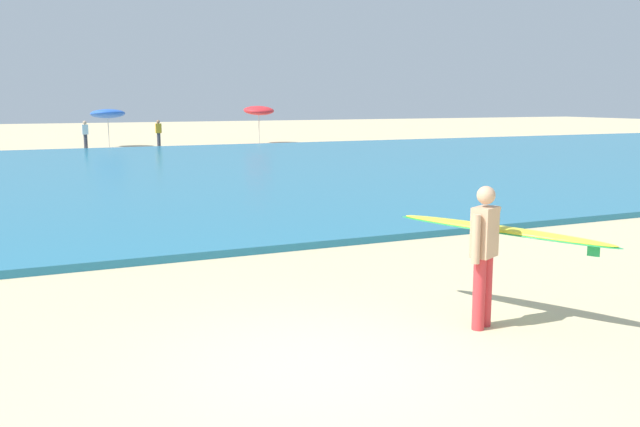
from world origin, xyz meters
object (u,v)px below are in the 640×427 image
object	(u,v)px
surfer_with_board	(494,240)
beach_umbrella_3	(259,111)
beach_umbrella_2	(108,114)
beachgoer_near_row_mid	(85,134)
beachgoer_near_row_left	(159,133)

from	to	relation	value
surfer_with_board	beach_umbrella_3	distance (m)	36.37
beach_umbrella_2	beachgoer_near_row_mid	xyz separation A→B (m)	(-1.52, -2.00, -1.06)
beach_umbrella_3	beachgoer_near_row_mid	distance (m)	10.78
beach_umbrella_3	beachgoer_near_row_left	world-z (taller)	beach_umbrella_3
surfer_with_board	beachgoer_near_row_left	bearing A→B (deg)	84.90
surfer_with_board	beach_umbrella_2	distance (m)	35.52
beach_umbrella_3	beachgoer_near_row_left	xyz separation A→B (m)	(-6.64, -1.67, -1.20)
surfer_with_board	beach_umbrella_3	world-z (taller)	beach_umbrella_3
surfer_with_board	beachgoer_near_row_mid	bearing A→B (deg)	91.68
beach_umbrella_2	beachgoer_near_row_mid	size ratio (longest dim) A/B	1.42
surfer_with_board	beachgoer_near_row_left	distance (m)	33.52
beachgoer_near_row_mid	beachgoer_near_row_left	bearing A→B (deg)	-1.71
beach_umbrella_3	beach_umbrella_2	bearing A→B (deg)	177.15
beach_umbrella_3	beachgoer_near_row_left	distance (m)	6.95
beach_umbrella_2	beach_umbrella_3	xyz separation A→B (m)	(9.08, -0.45, 0.13)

